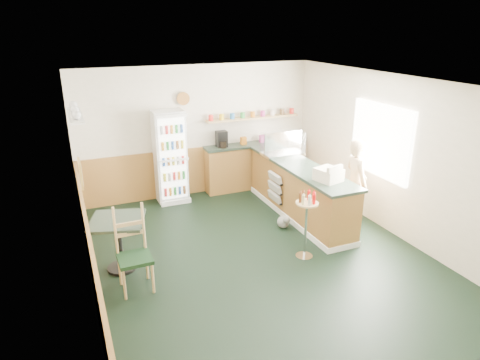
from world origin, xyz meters
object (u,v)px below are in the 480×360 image
shopkeeper (356,183)px  cafe_chair (132,246)px  cash_register (328,175)px  drinks_fridge (171,157)px  display_case (283,144)px  condiment_stand (306,216)px  cafe_table (118,235)px

shopkeeper → cafe_chair: shopkeeper is taller
cash_register → cafe_chair: 3.33m
drinks_fridge → cash_register: bearing=-51.7°
shopkeeper → cash_register: bearing=111.7°
cash_register → cafe_chair: size_ratio=0.32×
display_case → condiment_stand: size_ratio=0.75×
drinks_fridge → cafe_chair: bearing=-114.1°
condiment_stand → cash_register: bearing=35.5°
display_case → shopkeeper: (0.70, -1.43, -0.43)m
drinks_fridge → condiment_stand: (1.33, -3.06, -0.22)m
drinks_fridge → cafe_chair: drinks_fridge is taller
drinks_fridge → cafe_table: 2.71m
drinks_fridge → display_case: size_ratio=2.31×
drinks_fridge → cafe_table: drinks_fridge is taller
display_case → shopkeeper: bearing=-63.9°
shopkeeper → cafe_chair: size_ratio=1.35×
shopkeeper → condiment_stand: 1.55m
drinks_fridge → condiment_stand: 3.34m
display_case → cafe_chair: (-3.28, -1.83, -0.62)m
cafe_chair → cash_register: bearing=3.5°
condiment_stand → cafe_chair: bearing=174.5°
shopkeeper → cafe_table: (-4.10, 0.09, -0.23)m
drinks_fridge → cafe_table: size_ratio=2.01×
drinks_fridge → cafe_chair: (-1.26, -2.81, -0.31)m
shopkeeper → condiment_stand: bearing=124.1°
condiment_stand → cafe_table: bearing=164.5°
cash_register → cafe_table: 3.45m
cash_register → shopkeeper: (0.70, 0.16, -0.31)m
cafe_table → cafe_chair: size_ratio=0.78×
drinks_fridge → cafe_chair: size_ratio=1.58×
drinks_fridge → display_case: bearing=-25.7°
condiment_stand → cafe_chair: 2.60m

